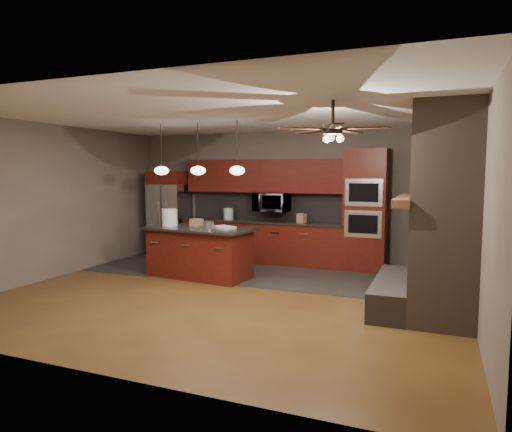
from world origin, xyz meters
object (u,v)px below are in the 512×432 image
at_px(white_bucket, 170,217).
at_px(counter_box, 302,218).
at_px(refrigerator, 170,214).
at_px(counter_bucket, 228,214).
at_px(microwave, 272,202).
at_px(paint_can, 208,225).
at_px(cardboard_box, 196,223).
at_px(kitchen_island, 199,252).
at_px(paint_tray, 224,227).
at_px(oven_tower, 366,210).

height_order(white_bucket, counter_box, white_bucket).
height_order(refrigerator, counter_bucket, refrigerator).
xyz_separation_m(refrigerator, counter_bucket, (1.45, 0.08, 0.04)).
xyz_separation_m(microwave, refrigerator, (-2.44, -0.13, -0.32)).
bearing_deg(refrigerator, counter_box, 0.57).
bearing_deg(microwave, white_bucket, -129.51).
relative_size(paint_can, cardboard_box, 0.93).
bearing_deg(counter_bucket, counter_box, -1.70).
xyz_separation_m(refrigerator, white_bucket, (1.02, -1.60, 0.10)).
height_order(kitchen_island, counter_box, counter_box).
bearing_deg(cardboard_box, counter_box, 54.89).
bearing_deg(kitchen_island, microwave, 73.21).
bearing_deg(cardboard_box, paint_tray, 4.79).
bearing_deg(counter_bucket, microwave, 2.87).
distance_m(kitchen_island, counter_bucket, 1.85).
height_order(white_bucket, paint_can, white_bucket).
bearing_deg(paint_tray, paint_can, -117.82).
relative_size(cardboard_box, counter_box, 1.18).
relative_size(microwave, counter_box, 3.98).
bearing_deg(kitchen_island, counter_box, 55.67).
distance_m(paint_can, counter_bucket, 1.87).
height_order(refrigerator, kitchen_island, refrigerator).
bearing_deg(refrigerator, white_bucket, -57.62).
bearing_deg(paint_tray, counter_box, 82.68).
xyz_separation_m(white_bucket, cardboard_box, (0.51, 0.12, -0.09)).
height_order(microwave, cardboard_box, microwave).
bearing_deg(paint_tray, microwave, 104.51).
bearing_deg(refrigerator, kitchen_island, -44.82).
relative_size(kitchen_island, paint_can, 10.44).
distance_m(oven_tower, refrigerator, 4.42).
distance_m(white_bucket, paint_tray, 1.13).
bearing_deg(kitchen_island, cardboard_box, 135.66).
relative_size(kitchen_island, counter_bucket, 8.56).
xyz_separation_m(oven_tower, kitchen_island, (-2.74, -1.74, -0.73)).
bearing_deg(microwave, paint_can, -105.94).
distance_m(white_bucket, cardboard_box, 0.53).
relative_size(counter_bucket, counter_box, 1.34).
bearing_deg(white_bucket, counter_bucket, 75.57).
bearing_deg(microwave, refrigerator, -176.93).
distance_m(paint_can, paint_tray, 0.29).
relative_size(microwave, kitchen_island, 0.35).
height_order(white_bucket, cardboard_box, white_bucket).
bearing_deg(paint_tray, white_bucket, -153.03).
bearing_deg(cardboard_box, counter_bucket, 104.47).
xyz_separation_m(kitchen_island, counter_box, (1.45, 1.70, 0.53)).
distance_m(paint_can, counter_box, 2.15).
relative_size(kitchen_island, counter_box, 11.45).
distance_m(microwave, refrigerator, 2.47).
bearing_deg(oven_tower, white_bucket, -153.80).
height_order(oven_tower, paint_can, oven_tower).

